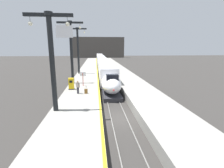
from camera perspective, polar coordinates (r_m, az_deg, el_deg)
The scene contains 15 objects.
ground_plane at distance 16.41m, azimuth 2.29°, elevation -11.79°, with size 260.00×260.00×0.00m, color #33302D.
platform_left at distance 40.09m, azimuth -8.40°, elevation 3.42°, with size 4.80×110.00×1.05m, color gray.
platform_right at distance 40.51m, azimuth 3.14°, elevation 3.63°, with size 4.80×110.00×1.05m, color gray.
platform_left_safety_stripe at distance 39.96m, azimuth -5.15°, elevation 4.25°, with size 0.20×107.80×0.01m, color yellow.
rail_main_left at distance 42.85m, azimuth -3.80°, elevation 3.48°, with size 0.08×110.00×0.12m, color slate.
rail_main_right at distance 42.93m, azimuth -1.80°, elevation 3.52°, with size 0.08×110.00×0.12m, color slate.
highspeed_train_main at distance 56.18m, azimuth -3.55°, elevation 7.59°, with size 2.92×74.98×3.60m.
station_column_near at distance 15.29m, azimuth -20.11°, elevation 10.27°, with size 4.00×0.68×8.59m.
station_column_mid at distance 27.21m, azimuth -14.01°, elevation 12.37°, with size 4.00×0.68×9.72m.
station_column_far at distance 37.57m, azimuth -11.76°, elevation 12.58°, with size 4.00×0.68×9.94m.
passenger_near_edge at distance 21.03m, azimuth -11.81°, elevation -0.70°, with size 0.50×0.38×1.69m.
rolling_suitcase at distance 21.05m, azimuth -9.02°, elevation -2.50°, with size 0.40×0.22×0.98m.
ticket_machine_yellow at distance 23.49m, azimuth -13.96°, elevation -0.06°, with size 0.76×0.62×1.60m.
departure_info_board at distance 25.33m, azimuth -10.12°, elevation 2.78°, with size 0.90×0.10×2.12m.
terminus_back_wall at distance 116.83m, azimuth -4.78°, elevation 12.56°, with size 36.00×2.00×14.00m, color #4C4742.
Camera 1 is at (-2.13, -14.81, 6.74)m, focal length 26.29 mm.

